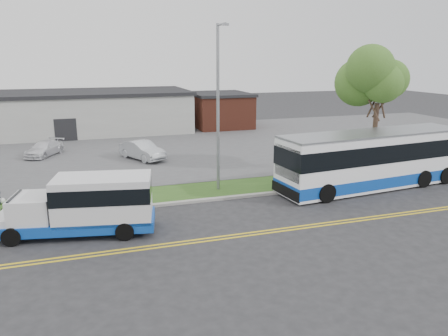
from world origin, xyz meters
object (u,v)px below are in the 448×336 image
object	(u,v)px
parked_car_a	(142,150)
shuttle_bus	(88,203)
transit_bus	(373,160)
parked_car_b	(44,149)
tree_east	(379,82)
streetlight_near	(218,103)

from	to	relation	value
parked_car_a	shuttle_bus	bearing A→B (deg)	-134.66
transit_bus	parked_car_b	size ratio (longest dim) A/B	3.15
shuttle_bus	parked_car_a	world-z (taller)	shuttle_bus
tree_east	parked_car_b	xyz separation A→B (m)	(-21.53, 12.83, -5.52)
shuttle_bus	tree_east	bearing A→B (deg)	24.74
streetlight_near	transit_bus	bearing A→B (deg)	-13.02
tree_east	parked_car_a	world-z (taller)	tree_east
shuttle_bus	parked_car_a	bearing A→B (deg)	83.57
shuttle_bus	transit_bus	world-z (taller)	transit_bus
shuttle_bus	transit_bus	size ratio (longest dim) A/B	0.57
transit_bus	parked_car_b	world-z (taller)	transit_bus
shuttle_bus	parked_car_b	bearing A→B (deg)	110.72
streetlight_near	parked_car_a	xyz separation A→B (m)	(-3.23, 9.41, -4.42)
tree_east	transit_bus	world-z (taller)	tree_east
streetlight_near	parked_car_b	world-z (taller)	streetlight_near
transit_bus	parked_car_a	bearing A→B (deg)	131.45
tree_east	streetlight_near	world-z (taller)	streetlight_near
transit_bus	streetlight_near	bearing A→B (deg)	161.27
transit_bus	parked_car_a	size ratio (longest dim) A/B	2.90
streetlight_near	parked_car_a	distance (m)	10.88
parked_car_b	transit_bus	bearing A→B (deg)	-9.97
streetlight_near	parked_car_b	xyz separation A→B (m)	(-10.53, 13.11, -4.55)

